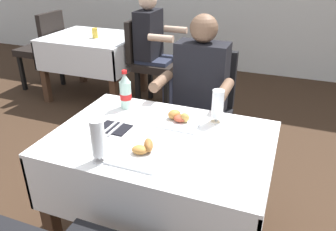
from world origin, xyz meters
TOP-DOWN VIEW (x-y plane):
  - main_dining_table at (-0.10, 0.01)m, footprint 1.16×0.82m
  - chair_far_diner_seat at (-0.10, 0.81)m, footprint 0.44×0.50m
  - seated_diner_far at (-0.10, 0.70)m, footprint 0.50×0.46m
  - plate_near_camera at (-0.12, -0.18)m, footprint 0.26×0.26m
  - plate_far_diner at (-0.07, 0.21)m, footprint 0.24×0.24m
  - beer_glass_left at (0.13, 0.28)m, footprint 0.07×0.07m
  - beer_glass_middle at (-0.28, -0.30)m, footprint 0.07×0.07m
  - cola_bottle_primary at (-0.44, 0.27)m, footprint 0.07×0.07m
  - napkin_cutlery_set at (-0.38, 0.00)m, footprint 0.17×0.19m
  - background_dining_table at (-1.71, 1.86)m, footprint 1.03×0.85m
  - background_chair_left at (-2.44, 1.86)m, footprint 0.50×0.44m
  - background_chair_right at (-0.99, 1.86)m, footprint 0.50×0.44m
  - background_patron at (-0.94, 1.86)m, footprint 0.46×0.50m
  - background_table_tumbler at (-1.63, 1.80)m, footprint 0.06×0.06m

SIDE VIEW (x-z plane):
  - chair_far_diner_seat at x=-0.10m, z-range 0.07..1.04m
  - background_chair_left at x=-2.44m, z-range 0.07..1.04m
  - background_chair_right at x=-0.99m, z-range 0.07..1.04m
  - background_dining_table at x=-1.71m, z-range 0.19..0.93m
  - main_dining_table at x=-0.10m, z-range 0.20..0.94m
  - seated_diner_far at x=-0.10m, z-range 0.08..1.34m
  - background_patron at x=-0.94m, z-range 0.08..1.34m
  - napkin_cutlery_set at x=-0.38m, z-range 0.74..0.75m
  - plate_near_camera at x=-0.12m, z-range 0.72..0.79m
  - plate_far_diner at x=-0.07m, z-range 0.73..0.80m
  - background_table_tumbler at x=-1.63m, z-range 0.74..0.85m
  - beer_glass_left at x=0.13m, z-range 0.74..0.94m
  - cola_bottle_primary at x=-0.44m, z-range 0.72..0.97m
  - beer_glass_middle at x=-0.28m, z-range 0.74..0.96m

